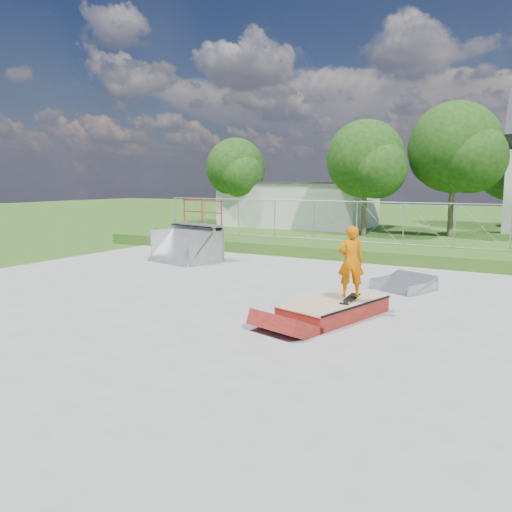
% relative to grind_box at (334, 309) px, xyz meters
% --- Properties ---
extents(ground, '(120.00, 120.00, 0.00)m').
position_rel_grind_box_xyz_m(ground, '(-2.82, -0.22, -0.20)').
color(ground, '#2F5F1B').
rests_on(ground, ground).
extents(concrete_pad, '(20.00, 16.00, 0.04)m').
position_rel_grind_box_xyz_m(concrete_pad, '(-2.82, -0.22, -0.18)').
color(concrete_pad, gray).
rests_on(concrete_pad, ground).
extents(grass_berm, '(24.00, 3.00, 0.50)m').
position_rel_grind_box_xyz_m(grass_berm, '(-2.82, 9.28, 0.05)').
color(grass_berm, '#2F5F1B').
rests_on(grass_berm, ground).
extents(grind_box, '(2.01, 2.96, 0.40)m').
position_rel_grind_box_xyz_m(grind_box, '(0.00, 0.00, 0.00)').
color(grind_box, maroon).
rests_on(grind_box, concrete_pad).
extents(quarter_pipe, '(2.79, 2.51, 2.40)m').
position_rel_grind_box_xyz_m(quarter_pipe, '(-8.01, 4.81, 1.00)').
color(quarter_pipe, '#95989C').
rests_on(quarter_pipe, concrete_pad).
extents(flat_bank_ramp, '(1.84, 1.89, 0.42)m').
position_rel_grind_box_xyz_m(flat_bank_ramp, '(0.72, 3.72, 0.01)').
color(flat_bank_ramp, '#95989C').
rests_on(flat_bank_ramp, concrete_pad).
extents(skateboard, '(0.28, 0.81, 0.13)m').
position_rel_grind_box_xyz_m(skateboard, '(0.32, 0.16, 0.24)').
color(skateboard, black).
rests_on(skateboard, grind_box).
extents(skater, '(0.71, 0.61, 1.64)m').
position_rel_grind_box_xyz_m(skater, '(0.32, 0.16, 1.07)').
color(skater, '#DB6300').
rests_on(skater, grind_box).
extents(concrete_stairs, '(1.50, 1.60, 0.80)m').
position_rel_grind_box_xyz_m(concrete_stairs, '(-11.32, 8.48, 0.20)').
color(concrete_stairs, gray).
rests_on(concrete_stairs, ground).
extents(chain_link_fence, '(20.00, 0.06, 1.80)m').
position_rel_grind_box_xyz_m(chain_link_fence, '(-2.82, 10.28, 1.20)').
color(chain_link_fence, '#9DA0A6').
rests_on(chain_link_fence, grass_berm).
extents(utility_building_flat, '(10.00, 6.00, 3.00)m').
position_rel_grind_box_xyz_m(utility_building_flat, '(-10.82, 21.78, 1.30)').
color(utility_building_flat, silver).
rests_on(utility_building_flat, ground).
extents(tree_left_near, '(4.76, 4.48, 6.65)m').
position_rel_grind_box_xyz_m(tree_left_near, '(-4.57, 17.61, 4.04)').
color(tree_left_near, brown).
rests_on(tree_left_near, ground).
extents(tree_center, '(5.44, 5.12, 7.60)m').
position_rel_grind_box_xyz_m(tree_center, '(-0.03, 19.59, 4.64)').
color(tree_center, brown).
rests_on(tree_center, ground).
extents(tree_left_far, '(4.42, 4.16, 6.18)m').
position_rel_grind_box_xyz_m(tree_left_far, '(-14.59, 19.62, 3.73)').
color(tree_left_far, brown).
rests_on(tree_left_far, ground).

